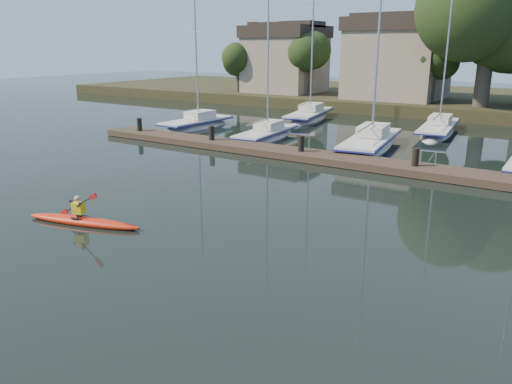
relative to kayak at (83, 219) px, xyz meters
The scene contains 9 objects.
ground 4.32m from the kayak, 13.35° to the right, with size 160.00×160.00×0.00m, color black.
kayak is the anchor object (origin of this frame).
dock 13.67m from the kayak, 72.09° to the left, with size 34.00×2.00×1.80m.
sailboat_0 20.55m from the kayak, 119.39° to the left, with size 2.32×7.40×11.63m.
sailboat_1 17.29m from the kayak, 101.59° to the left, with size 2.64×7.69×12.32m.
sailboat_2 17.98m from the kayak, 79.55° to the left, with size 3.57×9.73×15.74m.
sailboat_5 26.77m from the kayak, 101.28° to the left, with size 3.83×9.39×15.16m.
sailboat_6 25.81m from the kayak, 78.38° to the left, with size 3.11×9.68×15.13m.
shore 39.84m from the kayak, 81.58° to the left, with size 90.00×25.25×12.75m.
Camera 1 is at (9.28, -8.90, 5.74)m, focal length 35.00 mm.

